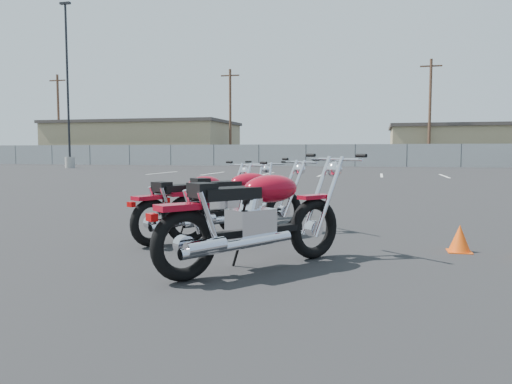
% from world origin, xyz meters
% --- Properties ---
extents(ground, '(120.00, 120.00, 0.00)m').
position_xyz_m(ground, '(0.00, 0.00, 0.00)').
color(ground, black).
rests_on(ground, ground).
extents(motorcycle_front_red, '(1.41, 2.07, 1.06)m').
position_xyz_m(motorcycle_front_red, '(-0.61, 0.37, 0.48)').
color(motorcycle_front_red, black).
rests_on(motorcycle_front_red, ground).
extents(motorcycle_second_black, '(0.82, 2.11, 1.03)m').
position_xyz_m(motorcycle_second_black, '(-0.23, 2.00, 0.47)').
color(motorcycle_second_black, black).
rests_on(motorcycle_second_black, ground).
extents(motorcycle_third_red, '(1.87, 1.93, 1.11)m').
position_xyz_m(motorcycle_third_red, '(-0.05, 0.60, 0.50)').
color(motorcycle_third_red, black).
rests_on(motorcycle_third_red, ground).
extents(motorcycle_rear_red, '(1.89, 2.15, 1.18)m').
position_xyz_m(motorcycle_rear_red, '(0.62, -1.14, 0.54)').
color(motorcycle_rear_red, black).
rests_on(motorcycle_rear_red, ground).
extents(training_cone_near, '(0.28, 0.28, 0.33)m').
position_xyz_m(training_cone_near, '(2.80, 0.30, 0.16)').
color(training_cone_near, '#F8520D').
rests_on(training_cone_near, ground).
extents(light_pole_west, '(0.80, 0.70, 11.88)m').
position_xyz_m(light_pole_west, '(-20.19, 26.30, 3.22)').
color(light_pole_west, '#9B9993').
rests_on(light_pole_west, ground).
extents(chainlink_fence, '(80.06, 0.06, 1.80)m').
position_xyz_m(chainlink_fence, '(-0.00, 35.00, 0.90)').
color(chainlink_fence, gray).
rests_on(chainlink_fence, ground).
extents(tan_building_west, '(18.40, 10.40, 4.30)m').
position_xyz_m(tan_building_west, '(-22.00, 42.00, 2.16)').
color(tan_building_west, '#8F815C').
rests_on(tan_building_west, ground).
extents(tan_building_east, '(14.40, 9.40, 3.70)m').
position_xyz_m(tan_building_east, '(10.00, 44.00, 1.86)').
color(tan_building_east, '#8F815C').
rests_on(tan_building_east, ground).
extents(utility_pole_a, '(1.80, 0.24, 9.00)m').
position_xyz_m(utility_pole_a, '(-30.00, 39.00, 4.69)').
color(utility_pole_a, '#452D20').
rests_on(utility_pole_a, ground).
extents(utility_pole_b, '(1.80, 0.24, 9.00)m').
position_xyz_m(utility_pole_b, '(-12.00, 40.00, 4.69)').
color(utility_pole_b, '#452D20').
rests_on(utility_pole_b, ground).
extents(utility_pole_c, '(1.80, 0.24, 9.00)m').
position_xyz_m(utility_pole_c, '(6.00, 39.00, 4.69)').
color(utility_pole_c, '#452D20').
rests_on(utility_pole_c, ground).
extents(parking_line_stripes, '(15.12, 4.00, 0.01)m').
position_xyz_m(parking_line_stripes, '(-2.50, 20.00, 0.00)').
color(parking_line_stripes, silver).
rests_on(parking_line_stripes, ground).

